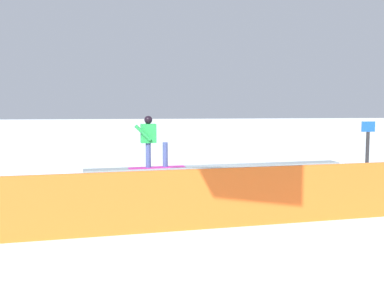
% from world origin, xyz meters
% --- Properties ---
extents(ground_plane, '(120.00, 120.00, 0.00)m').
position_xyz_m(ground_plane, '(0.00, 0.00, 0.00)').
color(ground_plane, white).
extents(grind_box, '(7.47, 1.44, 0.77)m').
position_xyz_m(grind_box, '(0.00, 0.00, 0.35)').
color(grind_box, black).
rests_on(grind_box, ground_plane).
extents(snowboarder, '(1.59, 0.59, 1.42)m').
position_xyz_m(snowboarder, '(1.89, 0.25, 1.54)').
color(snowboarder, '#C2228F').
rests_on(snowboarder, grind_box).
extents(safety_fence, '(10.26, 1.37, 1.23)m').
position_xyz_m(safety_fence, '(0.00, 3.53, 0.61)').
color(safety_fence, orange).
rests_on(safety_fence, ground_plane).
extents(trail_marker, '(0.40, 0.10, 2.01)m').
position_xyz_m(trail_marker, '(-4.42, 0.12, 1.07)').
color(trail_marker, '#262628').
rests_on(trail_marker, ground_plane).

